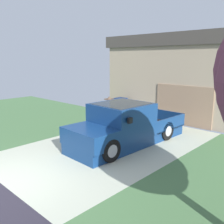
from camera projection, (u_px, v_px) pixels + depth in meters
name	position (u px, v px, depth m)	size (l,w,h in m)	color
pickup_truck	(123.00, 127.00, 9.92)	(2.13, 5.46, 1.71)	navy
person_with_hat	(109.00, 113.00, 11.19)	(0.48, 0.47, 1.77)	black
handbag	(103.00, 133.00, 11.24)	(0.32, 0.21, 0.38)	brown
house_with_garage	(209.00, 76.00, 14.89)	(10.85, 6.49, 4.72)	tan
wheeled_trash_bin	(120.00, 106.00, 15.00)	(0.60, 0.72, 1.10)	navy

